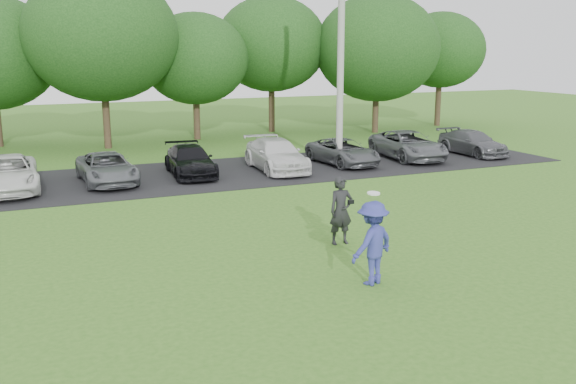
% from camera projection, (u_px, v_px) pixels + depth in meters
% --- Properties ---
extents(ground, '(100.00, 100.00, 0.00)m').
position_uv_depth(ground, '(353.00, 285.00, 13.63)').
color(ground, '#33661D').
rests_on(ground, ground).
extents(parking_lot, '(32.00, 6.50, 0.03)m').
position_uv_depth(parking_lot, '(192.00, 175.00, 25.27)').
color(parking_lot, black).
rests_on(parking_lot, ground).
extents(utility_pole, '(0.28, 0.28, 9.90)m').
position_uv_depth(utility_pole, '(341.00, 47.00, 26.19)').
color(utility_pole, '#9E9E99').
rests_on(utility_pole, ground).
extents(frisbee_player, '(1.33, 1.04, 2.01)m').
position_uv_depth(frisbee_player, '(372.00, 243.00, 13.51)').
color(frisbee_player, navy).
rests_on(frisbee_player, ground).
extents(camera_bystander, '(0.65, 0.45, 1.75)m').
position_uv_depth(camera_bystander, '(341.00, 211.00, 16.31)').
color(camera_bystander, black).
rests_on(camera_bystander, ground).
extents(parked_cars, '(28.74, 4.68, 1.25)m').
position_uv_depth(parked_cars, '(201.00, 161.00, 25.05)').
color(parked_cars, white).
rests_on(parked_cars, parking_lot).
extents(tree_row, '(42.39, 9.85, 8.64)m').
position_uv_depth(tree_row, '(168.00, 48.00, 33.51)').
color(tree_row, '#38281C').
rests_on(tree_row, ground).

